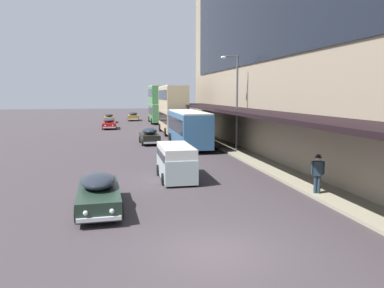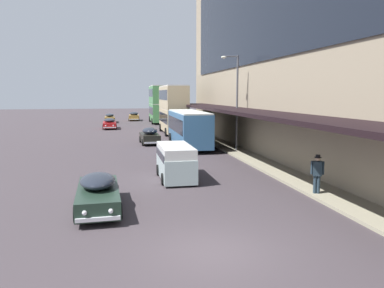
{
  "view_description": "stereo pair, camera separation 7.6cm",
  "coord_description": "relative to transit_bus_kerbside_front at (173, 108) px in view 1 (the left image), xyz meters",
  "views": [
    {
      "loc": [
        -2.95,
        -10.66,
        4.83
      ],
      "look_at": [
        2.53,
        15.95,
        1.22
      ],
      "focal_mm": 35.0,
      "sensor_mm": 36.0,
      "label": 1
    },
    {
      "loc": [
        -2.87,
        -10.68,
        4.83
      ],
      "look_at": [
        2.53,
        15.95,
        1.22
      ],
      "focal_mm": 35.0,
      "sensor_mm": 36.0,
      "label": 2
    }
  ],
  "objects": [
    {
      "name": "sedan_far_back",
      "position": [
        -7.72,
        -29.85,
        -2.44
      ],
      "size": [
        1.95,
        5.0,
        1.47
      ],
      "color": "#1F3227",
      "rests_on": "ground"
    },
    {
      "name": "pedestrian_at_kerb",
      "position": [
        2.38,
        -29.87,
        -2.0
      ],
      "size": [
        0.58,
        0.38,
        1.86
      ],
      "color": "#243440",
      "rests_on": "sidewalk_kerb"
    },
    {
      "name": "ground",
      "position": [
        -4.02,
        -35.03,
        -3.18
      ],
      "size": [
        240.0,
        240.0,
        0.0
      ],
      "primitive_type": "plane",
      "color": "#3C3439"
    },
    {
      "name": "sedan_second_mid",
      "position": [
        -3.65,
        24.56,
        -2.38
      ],
      "size": [
        2.16,
        4.98,
        1.62
      ],
      "color": "olive",
      "rests_on": "ground"
    },
    {
      "name": "sedan_lead_near",
      "position": [
        -7.83,
        8.44,
        -2.45
      ],
      "size": [
        1.98,
        4.97,
        1.45
      ],
      "color": "#A41617",
      "rests_on": "ground"
    },
    {
      "name": "vw_van",
      "position": [
        -3.63,
        -24.81,
        -2.08
      ],
      "size": [
        1.93,
        4.56,
        1.96
      ],
      "color": "#ACC2C2",
      "rests_on": "ground"
    },
    {
      "name": "sedan_oncoming_front",
      "position": [
        -7.99,
        20.63,
        -2.41
      ],
      "size": [
        1.82,
        4.98,
        1.53
      ],
      "color": "olive",
      "rests_on": "ground"
    },
    {
      "name": "street_lamp",
      "position": [
        2.83,
        -15.87,
        1.48
      ],
      "size": [
        1.5,
        0.28,
        7.84
      ],
      "color": "#4C4C51",
      "rests_on": "sidewalk_kerb"
    },
    {
      "name": "transit_bus_kerbside_rear",
      "position": [
        -0.4,
        -12.14,
        -1.28
      ],
      "size": [
        2.86,
        9.68,
        3.3
      ],
      "color": "#366592",
      "rests_on": "ground"
    },
    {
      "name": "transit_bus_kerbside_front",
      "position": [
        0.0,
        0.0,
        0.0
      ],
      "size": [
        2.8,
        9.48,
        5.88
      ],
      "color": "tan",
      "rests_on": "ground"
    },
    {
      "name": "sedan_trailing_mid",
      "position": [
        -3.72,
        -9.22,
        -2.38
      ],
      "size": [
        1.87,
        4.36,
        1.63
      ],
      "color": "black",
      "rests_on": "ground"
    },
    {
      "name": "transit_bus_kerbside_far",
      "position": [
        0.11,
        17.63,
        0.21
      ],
      "size": [
        2.81,
        9.14,
        6.28
      ],
      "color": "#498D4F",
      "rests_on": "ground"
    }
  ]
}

